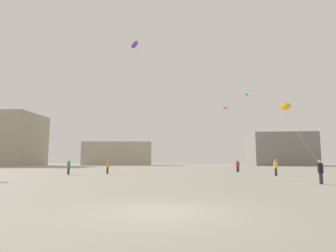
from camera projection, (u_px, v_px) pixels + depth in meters
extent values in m
plane|color=#9E9689|center=(159.00, 212.00, 8.72)|extent=(300.00, 300.00, 0.00)
cylinder|color=#2D2D33|center=(321.00, 179.00, 18.89)|extent=(0.24, 0.24, 0.75)
cylinder|color=black|center=(320.00, 168.00, 18.98)|extent=(0.36, 0.36, 0.65)
sphere|color=tan|center=(320.00, 162.00, 19.04)|extent=(0.24, 0.24, 0.24)
cylinder|color=#2D2D33|center=(238.00, 169.00, 40.30)|extent=(0.24, 0.24, 0.73)
cylinder|color=#3351B7|center=(238.00, 164.00, 40.39)|extent=(0.35, 0.35, 0.63)
sphere|color=tan|center=(238.00, 161.00, 40.44)|extent=(0.24, 0.24, 0.24)
cylinder|color=#2D2D33|center=(107.00, 171.00, 33.41)|extent=(0.24, 0.24, 0.75)
cylinder|color=orange|center=(108.00, 165.00, 33.49)|extent=(0.36, 0.36, 0.65)
sphere|color=tan|center=(108.00, 161.00, 33.55)|extent=(0.24, 0.24, 0.24)
cylinder|color=#2D2D33|center=(276.00, 172.00, 28.83)|extent=(0.26, 0.26, 0.79)
cylinder|color=yellow|center=(276.00, 165.00, 28.92)|extent=(0.38, 0.38, 0.68)
sphere|color=tan|center=(275.00, 161.00, 28.98)|extent=(0.26, 0.26, 0.26)
cylinder|color=#2D2D33|center=(237.00, 170.00, 37.51)|extent=(0.25, 0.25, 0.76)
cylinder|color=red|center=(237.00, 164.00, 37.60)|extent=(0.36, 0.36, 0.66)
sphere|color=tan|center=(237.00, 161.00, 37.65)|extent=(0.25, 0.25, 0.25)
cylinder|color=#2D2D33|center=(68.00, 171.00, 31.69)|extent=(0.25, 0.25, 0.76)
cylinder|color=#388C47|center=(69.00, 165.00, 31.78)|extent=(0.37, 0.37, 0.67)
sphere|color=tan|center=(69.00, 161.00, 31.83)|extent=(0.25, 0.25, 0.25)
cone|color=yellow|center=(285.00, 106.00, 37.49)|extent=(1.63, 1.42, 1.24)
sphere|color=yellow|center=(285.00, 107.00, 37.60)|extent=(0.10, 0.10, 0.10)
sphere|color=yellow|center=(284.00, 109.00, 37.71)|extent=(0.10, 0.10, 0.10)
sphere|color=yellow|center=(284.00, 111.00, 37.82)|extent=(0.10, 0.10, 0.10)
cylinder|color=silver|center=(261.00, 134.00, 37.56)|extent=(6.57, 1.01, 7.74)
cone|color=purple|center=(134.00, 44.00, 31.01)|extent=(0.96, 1.13, 0.82)
sphere|color=purple|center=(135.00, 47.00, 31.10)|extent=(0.10, 0.10, 0.10)
sphere|color=purple|center=(136.00, 49.00, 31.18)|extent=(0.10, 0.10, 0.10)
sphere|color=purple|center=(137.00, 51.00, 31.26)|extent=(0.10, 0.10, 0.10)
cylinder|color=silver|center=(121.00, 106.00, 32.27)|extent=(3.65, 4.15, 13.30)
cylinder|color=silver|center=(253.00, 69.00, 18.29)|extent=(9.63, 3.22, 12.64)
cone|color=green|center=(247.00, 94.00, 46.10)|extent=(0.90, 0.84, 0.57)
sphere|color=green|center=(247.00, 95.00, 45.94)|extent=(0.10, 0.10, 0.10)
sphere|color=green|center=(248.00, 96.00, 45.78)|extent=(0.10, 0.10, 0.10)
sphere|color=green|center=(248.00, 97.00, 45.62)|extent=(0.10, 0.10, 0.10)
cylinder|color=silver|center=(243.00, 126.00, 43.26)|extent=(2.85, 4.38, 11.33)
cone|color=#D12899|center=(225.00, 107.00, 44.84)|extent=(1.18, 1.16, 0.57)
sphere|color=#D12899|center=(226.00, 109.00, 44.86)|extent=(0.10, 0.10, 0.10)
sphere|color=#D12899|center=(227.00, 110.00, 44.88)|extent=(0.10, 0.10, 0.10)
sphere|color=#D12899|center=(228.00, 111.00, 44.90)|extent=(0.10, 0.10, 0.10)
cylinder|color=silver|center=(231.00, 133.00, 42.63)|extent=(1.07, 3.35, 8.92)
cube|color=#B2A893|center=(118.00, 154.00, 97.70)|extent=(24.13, 10.88, 8.04)
cube|color=gray|center=(279.00, 150.00, 89.68)|extent=(19.68, 18.54, 10.18)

